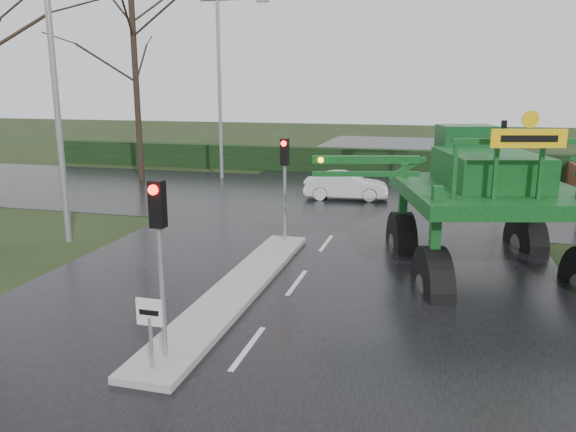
% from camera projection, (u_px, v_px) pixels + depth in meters
% --- Properties ---
extents(ground, '(140.00, 140.00, 0.00)m').
position_uv_depth(ground, '(248.00, 349.00, 11.26)').
color(ground, black).
rests_on(ground, ground).
extents(road_main, '(14.00, 80.00, 0.02)m').
position_uv_depth(road_main, '(337.00, 229.00, 20.66)').
color(road_main, black).
rests_on(road_main, ground).
extents(road_cross, '(80.00, 12.00, 0.02)m').
position_uv_depth(road_cross, '(360.00, 199.00, 26.31)').
color(road_cross, black).
rests_on(road_cross, ground).
extents(median_island, '(1.20, 10.00, 0.16)m').
position_uv_depth(median_island, '(238.00, 288.00, 14.39)').
color(median_island, gray).
rests_on(median_island, ground).
extents(hedge_row, '(44.00, 0.90, 1.50)m').
position_uv_depth(hedge_row, '(379.00, 162.00, 33.67)').
color(hedge_row, black).
rests_on(hedge_row, ground).
extents(keep_left_sign, '(0.50, 0.07, 1.35)m').
position_uv_depth(keep_left_sign, '(150.00, 322.00, 9.94)').
color(keep_left_sign, gray).
rests_on(keep_left_sign, ground).
extents(traffic_signal_near, '(0.26, 0.33, 3.52)m').
position_uv_depth(traffic_signal_near, '(159.00, 232.00, 10.06)').
color(traffic_signal_near, gray).
rests_on(traffic_signal_near, ground).
extents(traffic_signal_mid, '(0.26, 0.33, 3.52)m').
position_uv_depth(traffic_signal_mid, '(285.00, 168.00, 18.05)').
color(traffic_signal_mid, gray).
rests_on(traffic_signal_mid, ground).
extents(traffic_signal_far, '(0.26, 0.33, 3.52)m').
position_uv_depth(traffic_signal_far, '(503.00, 139.00, 27.85)').
color(traffic_signal_far, gray).
rests_on(traffic_signal_far, ground).
extents(street_light_left_near, '(3.85, 0.30, 10.00)m').
position_uv_depth(street_light_left_near, '(61.00, 59.00, 17.64)').
color(street_light_left_near, gray).
rests_on(street_light_left_near, ground).
extents(street_light_left_far, '(3.85, 0.30, 10.00)m').
position_uv_depth(street_light_left_far, '(224.00, 71.00, 30.81)').
color(street_light_left_far, gray).
rests_on(street_light_left_far, ground).
extents(tree_left_far, '(7.70, 7.70, 13.26)m').
position_uv_depth(tree_left_far, '(134.00, 48.00, 29.76)').
color(tree_left_far, black).
rests_on(tree_left_far, ground).
extents(crop_sprayer, '(9.94, 7.38, 5.72)m').
position_uv_depth(crop_sprayer, '(435.00, 185.00, 14.20)').
color(crop_sprayer, black).
rests_on(crop_sprayer, ground).
extents(white_sedan, '(3.98, 1.76, 1.27)m').
position_uv_depth(white_sedan, '(346.00, 199.00, 26.24)').
color(white_sedan, silver).
rests_on(white_sedan, ground).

